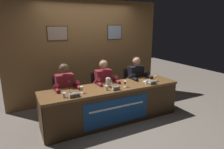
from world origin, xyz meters
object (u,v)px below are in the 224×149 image
Objects in this scene: microphone_left at (71,89)px; water_cup_right at (147,82)px; water_cup_center at (107,88)px; nameplate_left at (75,95)px; water_pitcher_central at (108,83)px; juice_glass_right at (155,77)px; conference_table at (114,99)px; microphone_center at (114,83)px; water_cup_left at (64,95)px; chair_left at (64,98)px; juice_glass_center at (125,83)px; chair_center at (101,92)px; microphone_right at (148,78)px; panelist_left at (66,89)px; panelist_right at (137,78)px; nameplate_right at (153,82)px; chair_right at (133,87)px; panelist_center at (105,83)px; document_stack_right at (149,81)px; juice_glass_left at (82,88)px; nameplate_center at (116,88)px.

microphone_left reaches higher than water_cup_right.
nameplate_left is at bearing -171.65° from water_cup_center.
juice_glass_right is at bearing -4.75° from water_pitcher_central.
microphone_center is at bearing 62.81° from conference_table.
chair_left is at bearing 77.79° from water_cup_left.
water_cup_left is 1.25m from juice_glass_center.
water_cup_left is 0.69× the size of juice_glass_center.
microphone_right is at bearing -32.95° from chair_center.
microphone_left reaches higher than water_pitcher_central.
panelist_left reaches higher than microphone_center.
water_cup_center is at bearing 8.35° from nameplate_left.
panelist_right reaches higher than nameplate_right.
chair_right is 0.83m from water_cup_right.
chair_left reaches higher than water_cup_center.
panelist_center is (1.03, 0.54, -0.06)m from water_cup_left.
water_cup_left is 0.96m from water_pitcher_central.
document_stack_right is (0.14, 0.12, -0.03)m from water_cup_right.
juice_glass_center is at bearing 169.64° from nameplate_right.
panelist_center is 5.90× the size of water_pitcher_central.
panelist_center is (0.87, -0.20, 0.28)m from chair_left.
microphone_right is (1.76, 0.23, 0.03)m from nameplate_left.
panelist_left is 5.41× the size of document_stack_right.
water_cup_left is at bearing -178.39° from juice_glass_center.
water_cup_center and water_cup_right have the same top height.
juice_glass_left is at bearing 14.23° from water_cup_left.
microphone_right reaches higher than chair_left.
water_cup_left is at bearing 176.69° from nameplate_center.
water_pitcher_central is (-0.14, -0.00, 0.02)m from microphone_center.
microphone_center is at bearing 178.49° from microphone_right.
microphone_center is at bearing -31.33° from chair_left.
water_cup_center is at bearing -178.90° from juice_glass_center.
water_cup_left is 0.39× the size of microphone_center.
juice_glass_center is 0.42m from water_cup_center.
water_cup_right is (-0.13, -0.74, 0.34)m from chair_right.
chair_left and chair_center have the same top height.
nameplate_center is at bearing -12.56° from juice_glass_left.
chair_center reaches higher than water_cup_left.
water_pitcher_central is at bearing -179.38° from microphone_center.
conference_table is 0.76m from juice_glass_left.
panelist_center is 0.87m from panelist_right.
nameplate_right is 0.20m from document_stack_right.
juice_glass_right reaches higher than water_cup_left.
water_pitcher_central is at bearing 176.34° from document_stack_right.
document_stack_right is (0.97, -0.06, -0.09)m from water_pitcher_central.
chair_left is at bearing 180.00° from chair_right.
juice_glass_right is 0.31m from water_cup_right.
chair_left is 4.68× the size of nameplate_left.
water_pitcher_central is at bearing 1.01° from microphone_left.
water_pitcher_central is at bearing -35.68° from chair_left.
water_pitcher_central is (-0.83, 0.18, 0.06)m from water_cup_right.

